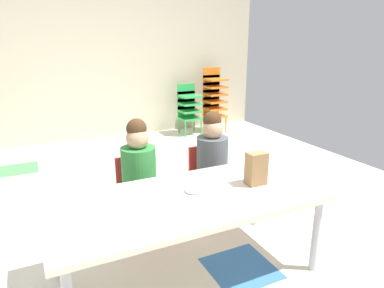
{
  "coord_description": "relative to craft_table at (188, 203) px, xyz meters",
  "views": [
    {
      "loc": [
        -0.7,
        -2.52,
        1.47
      ],
      "look_at": [
        0.26,
        -0.54,
        0.8
      ],
      "focal_mm": 32.0,
      "sensor_mm": 36.0,
      "label": 1
    }
  ],
  "objects": [
    {
      "name": "paper_plate_near_edge",
      "position": [
        0.05,
        0.04,
        0.05
      ],
      "size": [
        0.18,
        0.18,
        0.01
      ],
      "primitive_type": "cylinder",
      "color": "white",
      "rests_on": "craft_table"
    },
    {
      "name": "ground_plane",
      "position": [
        -0.12,
        0.78,
        -0.51
      ],
      "size": [
        5.91,
        5.59,
        0.02
      ],
      "color": "silver"
    },
    {
      "name": "back_wall",
      "position": [
        -0.12,
        3.58,
        0.89
      ],
      "size": [
        5.91,
        0.1,
        2.79
      ],
      "primitive_type": "cube",
      "color": "beige",
      "rests_on": "ground_plane"
    },
    {
      "name": "seated_child_near_camera",
      "position": [
        -0.13,
        0.61,
        0.05
      ],
      "size": [
        0.33,
        0.33,
        0.92
      ],
      "color": "red",
      "rests_on": "ground_plane"
    },
    {
      "name": "paper_bag_brown",
      "position": [
        0.49,
        -0.02,
        0.16
      ],
      "size": [
        0.13,
        0.09,
        0.22
      ],
      "primitive_type": "cube",
      "color": "#9E754C",
      "rests_on": "craft_table"
    },
    {
      "name": "seated_child_middle_seat",
      "position": [
        0.5,
        0.61,
        0.05
      ],
      "size": [
        0.32,
        0.31,
        0.92
      ],
      "color": "red",
      "rests_on": "ground_plane"
    },
    {
      "name": "donut_powdered_on_plate",
      "position": [
        0.05,
        0.04,
        0.07
      ],
      "size": [
        0.12,
        0.12,
        0.04
      ],
      "primitive_type": "torus",
      "color": "white",
      "rests_on": "craft_table"
    },
    {
      "name": "craft_table",
      "position": [
        0.0,
        0.0,
        0.0
      ],
      "size": [
        1.68,
        0.77,
        0.55
      ],
      "color": "beige",
      "rests_on": "ground_plane"
    },
    {
      "name": "kid_chair_green_stack",
      "position": [
        1.51,
        3.18,
        -0.05
      ],
      "size": [
        0.32,
        0.3,
        0.8
      ],
      "color": "green",
      "rests_on": "ground_plane"
    },
    {
      "name": "paper_plate_center_table",
      "position": [
        -0.22,
        0.15,
        0.05
      ],
      "size": [
        0.18,
        0.18,
        0.01
      ],
      "primitive_type": "cylinder",
      "color": "white",
      "rests_on": "craft_table"
    },
    {
      "name": "kid_chair_orange_stack",
      "position": [
        1.97,
        3.19,
        0.07
      ],
      "size": [
        0.32,
        0.3,
        1.04
      ],
      "color": "orange",
      "rests_on": "ground_plane"
    }
  ]
}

